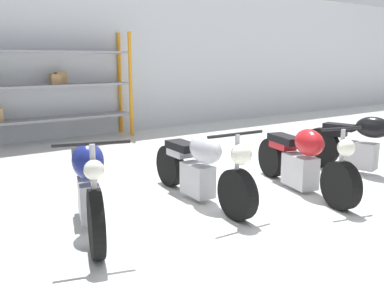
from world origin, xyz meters
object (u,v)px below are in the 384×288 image
(motorcycle_blue, at_px, (88,184))
(motorcycle_black, at_px, (364,147))
(motorcycle_red, at_px, (303,161))
(shelving_rack, at_px, (21,88))
(motorcycle_silver, at_px, (201,167))

(motorcycle_blue, height_order, motorcycle_black, motorcycle_blue)
(motorcycle_red, bearing_deg, motorcycle_blue, -84.69)
(motorcycle_blue, distance_m, motorcycle_black, 4.29)
(shelving_rack, bearing_deg, motorcycle_blue, -96.64)
(motorcycle_red, xyz_separation_m, motorcycle_black, (1.43, 0.03, 0.02))
(motorcycle_silver, distance_m, motorcycle_red, 1.44)
(shelving_rack, xyz_separation_m, motorcycle_silver, (0.89, -4.95, -0.73))
(motorcycle_blue, relative_size, motorcycle_red, 0.99)
(shelving_rack, bearing_deg, motorcycle_red, -67.26)
(motorcycle_red, bearing_deg, motorcycle_silver, -93.57)
(motorcycle_blue, height_order, motorcycle_red, motorcycle_blue)
(shelving_rack, xyz_separation_m, motorcycle_blue, (-0.58, -4.94, -0.69))
(shelving_rack, bearing_deg, motorcycle_silver, -79.85)
(motorcycle_silver, height_order, motorcycle_black, motorcycle_black)
(motorcycle_blue, xyz_separation_m, motorcycle_red, (2.83, -0.44, -0.05))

